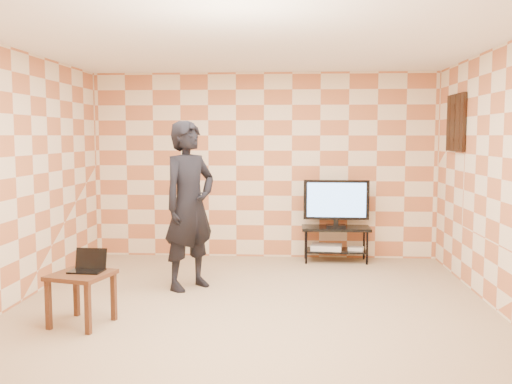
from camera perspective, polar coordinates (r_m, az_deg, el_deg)
floor at (r=6.10m, az=-0.35°, el=-11.37°), size 5.00×5.00×0.00m
wall_back at (r=8.34m, az=0.79°, el=2.64°), size 5.00×0.02×2.70m
wall_front at (r=3.37m, az=-3.20°, el=-1.77°), size 5.00×0.02×2.70m
wall_left at (r=6.51m, az=-22.88°, el=1.37°), size 0.02×5.00×2.70m
wall_right at (r=6.21m, az=23.35°, el=1.16°), size 0.02×5.00×2.70m
ceiling at (r=5.91m, az=-0.36°, el=14.55°), size 5.00×5.00×0.02m
wall_art at (r=7.66m, az=19.36°, el=6.55°), size 0.04×0.72×0.72m
tv_stand at (r=8.19m, az=7.98°, el=-4.40°), size 0.96×0.43×0.50m
tv at (r=8.12m, az=8.03°, el=-0.89°), size 0.92×0.18×0.67m
dvd_player at (r=8.20m, az=7.05°, el=-5.49°), size 0.46×0.36×0.07m
game_console at (r=8.22m, az=9.97°, el=-5.60°), size 0.24×0.20×0.05m
side_table at (r=5.68m, az=-17.07°, el=-8.61°), size 0.62×0.62×0.50m
laptop at (r=5.71m, az=-16.41°, el=-7.09°), size 0.33×0.27×0.21m
person at (r=6.67m, az=-6.69°, el=-1.35°), size 0.82×0.85×1.96m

